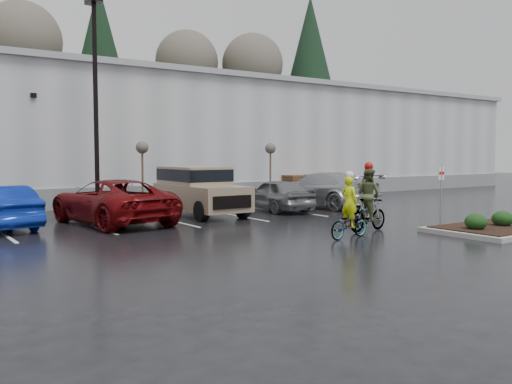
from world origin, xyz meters
TOP-DOWN VIEW (x-y plane):
  - ground at (0.00, 0.00)m, footprint 120.00×120.00m
  - warehouse at (0.00, 21.99)m, footprint 60.50×15.50m
  - wooded_ridge at (0.00, 45.00)m, footprint 80.00×25.00m
  - lamppost at (-4.00, 12.00)m, footprint 0.50×1.00m
  - sapling_mid at (-1.50, 13.00)m, footprint 0.60×0.60m
  - sapling_east at (6.00, 13.00)m, footprint 0.60×0.60m
  - pallet_stack_a at (8.50, 14.00)m, footprint 1.20×1.20m
  - pallet_stack_b at (10.20, 14.00)m, footprint 1.20×1.20m
  - pallet_stack_c at (12.00, 14.00)m, footprint 1.20×1.20m
  - shrub_a at (4.00, -1.00)m, footprint 0.70×0.70m
  - shrub_b at (5.50, -1.00)m, footprint 0.70×0.70m
  - fire_lane_sign at (3.80, 0.20)m, footprint 0.30×0.05m
  - car_red at (-4.69, 8.28)m, footprint 3.47×6.25m
  - suv_tan at (-0.66, 8.80)m, footprint 2.20×5.10m
  - car_grey at (3.06, 8.46)m, footprint 2.10×4.46m
  - car_far_silver at (5.94, 8.62)m, footprint 3.16×6.17m
  - cyclist_hivis at (0.10, 0.75)m, footprint 1.77×0.84m
  - cyclist_olive at (1.70, 1.50)m, footprint 1.83×0.90m

SIDE VIEW (x-z plane):
  - ground at x=0.00m, z-range 0.00..0.00m
  - shrub_a at x=4.00m, z-range 0.15..0.67m
  - shrub_b at x=5.50m, z-range 0.15..0.67m
  - cyclist_hivis at x=0.10m, z-range -0.38..1.68m
  - pallet_stack_a at x=8.50m, z-range 0.00..1.35m
  - pallet_stack_b at x=10.20m, z-range 0.00..1.35m
  - pallet_stack_c at x=12.00m, z-range 0.00..1.35m
  - car_grey at x=3.06m, z-range 0.00..1.48m
  - car_red at x=-4.69m, z-range 0.00..1.65m
  - cyclist_olive at x=1.70m, z-range -0.31..2.01m
  - car_far_silver at x=5.94m, z-range 0.00..1.71m
  - suv_tan at x=-0.66m, z-range 0.00..2.06m
  - fire_lane_sign at x=3.80m, z-range 0.31..2.51m
  - sapling_mid at x=-1.50m, z-range 1.13..4.33m
  - sapling_east at x=6.00m, z-range 1.13..4.33m
  - wooded_ridge at x=0.00m, z-range 0.00..6.00m
  - warehouse at x=0.00m, z-range 0.05..7.25m
  - lamppost at x=-4.00m, z-range 1.07..10.30m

